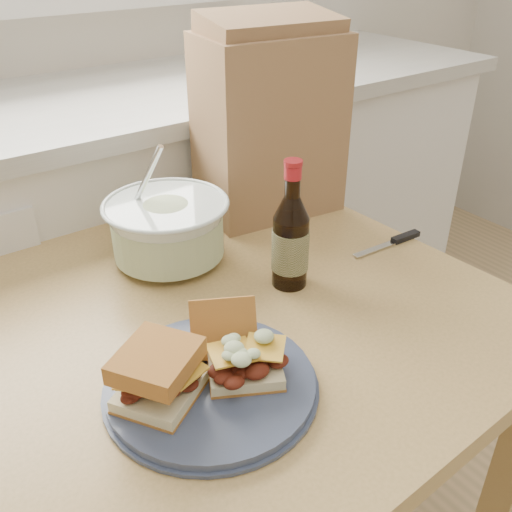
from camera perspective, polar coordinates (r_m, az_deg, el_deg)
cabinet_run at (r=1.68m, az=-15.04°, el=-0.61°), size 2.50×0.64×0.94m
dining_table at (r=1.05m, az=-3.65°, el=-9.56°), size 0.93×0.93×0.75m
plate at (r=0.82m, az=-4.51°, el=-12.68°), size 0.29×0.29×0.02m
sandwich_left at (r=0.77m, az=-9.76°, el=-11.59°), size 0.14×0.14×0.08m
sandwich_right at (r=0.81m, az=-1.88°, el=-9.25°), size 0.13×0.18×0.09m
coleslaw_bowl at (r=1.09m, az=-8.80°, el=2.41°), size 0.23×0.23×0.23m
beer_bottle at (r=0.99m, az=3.47°, el=1.59°), size 0.07×0.07×0.23m
knife at (r=1.19m, az=14.00°, el=1.58°), size 0.17×0.02×0.01m
paper_bag at (r=1.24m, az=1.32°, el=12.86°), size 0.31×0.23×0.38m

